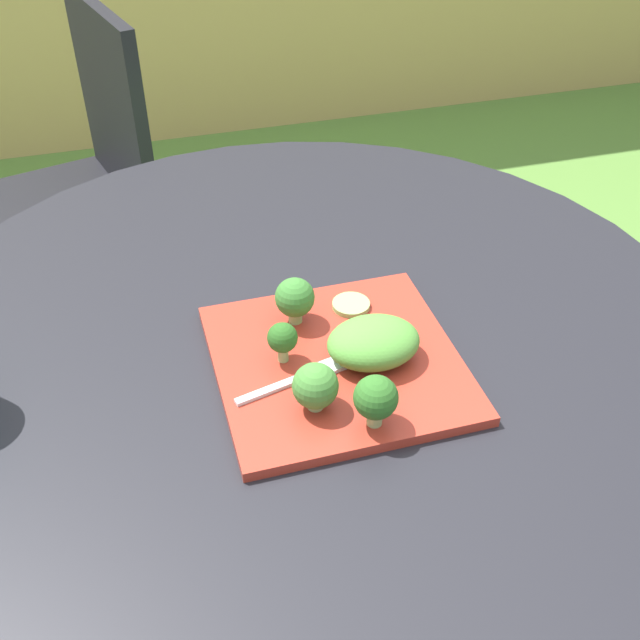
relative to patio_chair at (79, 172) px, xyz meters
The scene contains 11 objects.
ground_plane 1.16m from the patio_chair, 73.19° to the right, with size 12.00×12.00×0.00m, color #568438.
patio_table 1.03m from the patio_chair, 73.19° to the right, with size 1.09×1.09×0.76m.
patio_chair is the anchor object (origin of this frame).
salad_plate 1.15m from the patio_chair, 73.78° to the right, with size 0.29×0.29×0.01m, color #AD3323.
fork 1.16m from the patio_chair, 76.22° to the right, with size 0.15×0.05×0.00m.
lettuce_mound 1.18m from the patio_chair, 71.92° to the right, with size 0.11×0.09×0.05m, color #519338.
broccoli_floret_0 1.13m from the patio_chair, 76.75° to the right, with size 0.04×0.04×0.05m.
broccoli_floret_1 1.22m from the patio_chair, 76.98° to the right, with size 0.05×0.05×0.06m.
broccoli_floret_2 1.27m from the patio_chair, 74.90° to the right, with size 0.05×0.05×0.06m.
broccoli_floret_3 1.07m from the patio_chair, 74.08° to the right, with size 0.05×0.05×0.06m.
cucumber_slice_0 1.08m from the patio_chair, 69.83° to the right, with size 0.05×0.05×0.01m, color #8EB766.
Camera 1 is at (-0.20, -0.76, 1.39)m, focal length 42.86 mm.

